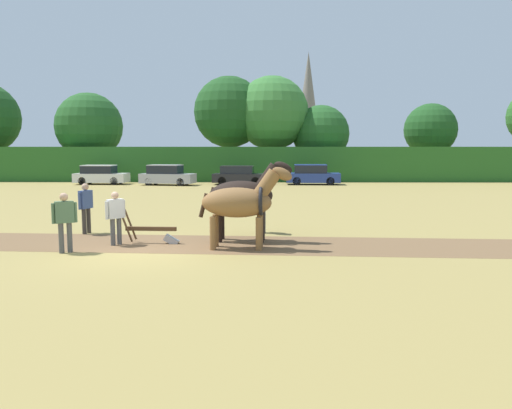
% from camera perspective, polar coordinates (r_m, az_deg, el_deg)
% --- Properties ---
extents(ground_plane, '(240.00, 240.00, 0.00)m').
position_cam_1_polar(ground_plane, '(14.38, -13.41, -5.28)').
color(ground_plane, '#998447').
extents(plowed_furrow_strip, '(24.59, 4.35, 0.01)m').
position_cam_1_polar(plowed_furrow_strip, '(15.85, -15.31, -4.24)').
color(plowed_furrow_strip, brown).
rests_on(plowed_furrow_strip, ground).
extents(hedgerow, '(72.10, 1.95, 3.01)m').
position_cam_1_polar(hedgerow, '(43.69, -3.89, 4.63)').
color(hedgerow, '#286023').
rests_on(hedgerow, ground).
extents(tree_left, '(6.21, 6.21, 8.04)m').
position_cam_1_polar(tree_left, '(49.80, -18.55, 8.47)').
color(tree_left, '#4C3823').
rests_on(tree_left, ground).
extents(tree_center_left, '(6.70, 6.70, 9.64)m').
position_cam_1_polar(tree_center_left, '(47.99, -3.07, 10.50)').
color(tree_center_left, '#423323').
rests_on(tree_center_left, ground).
extents(tree_center, '(6.87, 6.87, 9.60)m').
position_cam_1_polar(tree_center, '(47.46, 1.85, 10.40)').
color(tree_center, brown).
rests_on(tree_center, ground).
extents(tree_center_right, '(5.35, 5.35, 6.90)m').
position_cam_1_polar(tree_center_right, '(47.68, 7.41, 8.01)').
color(tree_center_right, '#423323').
rests_on(tree_center_right, ground).
extents(tree_right, '(4.95, 4.95, 7.11)m').
position_cam_1_polar(tree_right, '(50.66, 19.32, 8.06)').
color(tree_right, '#4C3823').
rests_on(tree_right, ground).
extents(church_spire, '(2.76, 2.76, 17.93)m').
position_cam_1_polar(church_spire, '(80.81, 5.96, 11.03)').
color(church_spire, gray).
rests_on(church_spire, ground).
extents(draft_horse_lead_left, '(2.75, 1.02, 2.43)m').
position_cam_1_polar(draft_horse_lead_left, '(14.24, -1.75, 0.26)').
color(draft_horse_lead_left, brown).
rests_on(draft_horse_lead_left, ground).
extents(draft_horse_lead_right, '(2.73, 1.07, 2.56)m').
position_cam_1_polar(draft_horse_lead_right, '(15.41, -1.30, 1.07)').
color(draft_horse_lead_right, black).
rests_on(draft_horse_lead_right, ground).
extents(plow, '(1.78, 0.48, 1.13)m').
position_cam_1_polar(plow, '(15.46, -11.42, -3.19)').
color(plow, '#4C331E').
rests_on(plow, ground).
extents(farmer_at_plow, '(0.48, 0.49, 1.60)m').
position_cam_1_polar(farmer_at_plow, '(15.40, -15.76, -1.10)').
color(farmer_at_plow, '#4C4C4C').
rests_on(farmer_at_plow, ground).
extents(farmer_beside_team, '(0.43, 0.60, 1.73)m').
position_cam_1_polar(farmer_beside_team, '(16.95, 0.67, 0.13)').
color(farmer_beside_team, '#4C4C4C').
rests_on(farmer_beside_team, ground).
extents(farmer_onlooker_left, '(0.59, 0.42, 1.67)m').
position_cam_1_polar(farmer_onlooker_left, '(14.68, -21.03, -1.47)').
color(farmer_onlooker_left, '#4C4C4C').
rests_on(farmer_onlooker_left, ground).
extents(farmer_onlooker_right, '(0.36, 0.64, 1.71)m').
position_cam_1_polar(farmer_onlooker_right, '(17.75, -18.88, 0.01)').
color(farmer_onlooker_right, '#38332D').
rests_on(farmer_onlooker_right, ground).
extents(parked_car_far_left, '(4.18, 1.98, 1.54)m').
position_cam_1_polar(parked_car_far_left, '(41.99, -17.32, 3.23)').
color(parked_car_far_left, silver).
rests_on(parked_car_far_left, ground).
extents(parked_car_left, '(4.42, 2.40, 1.60)m').
position_cam_1_polar(parked_car_left, '(39.76, -10.14, 3.29)').
color(parked_car_left, '#A8A8B2').
rests_on(parked_car_left, ground).
extents(parked_car_center_left, '(4.36, 2.13, 1.49)m').
position_cam_1_polar(parked_car_center_left, '(39.75, -1.94, 3.33)').
color(parked_car_center_left, black).
rests_on(parked_car_center_left, ground).
extents(parked_car_center, '(4.30, 2.01, 1.60)m').
position_cam_1_polar(parked_car_center, '(40.01, 6.43, 3.38)').
color(parked_car_center, navy).
rests_on(parked_car_center, ground).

